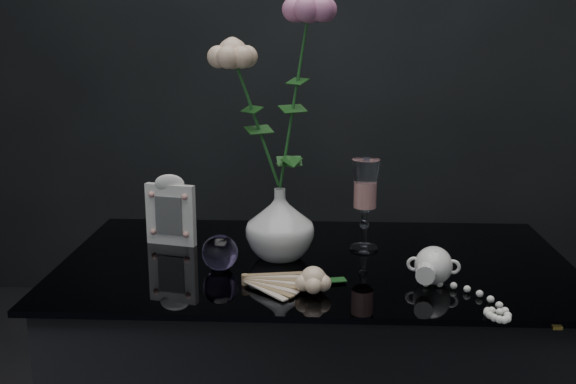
# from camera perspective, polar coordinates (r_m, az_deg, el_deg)

# --- Properties ---
(vase) EXTENTS (0.18, 0.18, 0.15)m
(vase) POSITION_cam_1_polar(r_m,az_deg,el_deg) (1.40, -0.69, -2.71)
(vase) COLOR white
(vase) RESTS_ON table
(wine_glass) EXTENTS (0.08, 0.08, 0.20)m
(wine_glass) POSITION_cam_1_polar(r_m,az_deg,el_deg) (1.46, 6.53, -1.10)
(wine_glass) COLOR white
(wine_glass) RESTS_ON table
(picture_frame) EXTENTS (0.14, 0.12, 0.16)m
(picture_frame) POSITION_cam_1_polar(r_m,az_deg,el_deg) (1.51, -9.91, -1.48)
(picture_frame) COLOR white
(picture_frame) RESTS_ON table
(paperweight) EXTENTS (0.09, 0.09, 0.07)m
(paperweight) POSITION_cam_1_polar(r_m,az_deg,el_deg) (1.35, -5.78, -5.13)
(paperweight) COLOR #A386DA
(paperweight) RESTS_ON table
(paper_fan) EXTENTS (0.28, 0.25, 0.02)m
(paper_fan) POSITION_cam_1_polar(r_m,az_deg,el_deg) (1.28, -3.65, -7.32)
(paper_fan) COLOR beige
(paper_fan) RESTS_ON table
(loose_rose) EXTENTS (0.15, 0.17, 0.05)m
(loose_rose) POSITION_cam_1_polar(r_m,az_deg,el_deg) (1.24, 2.14, -7.42)
(loose_rose) COLOR #FFCDA4
(loose_rose) RESTS_ON table
(pearl_jar) EXTENTS (0.29, 0.30, 0.07)m
(pearl_jar) POSITION_cam_1_polar(r_m,az_deg,el_deg) (1.31, 12.22, -5.96)
(pearl_jar) COLOR white
(pearl_jar) RESTS_ON table
(roses) EXTENTS (0.23, 0.13, 0.45)m
(roses) POSITION_cam_1_polar(r_m,az_deg,el_deg) (1.35, -0.90, 8.71)
(roses) COLOR beige
(roses) RESTS_ON vase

